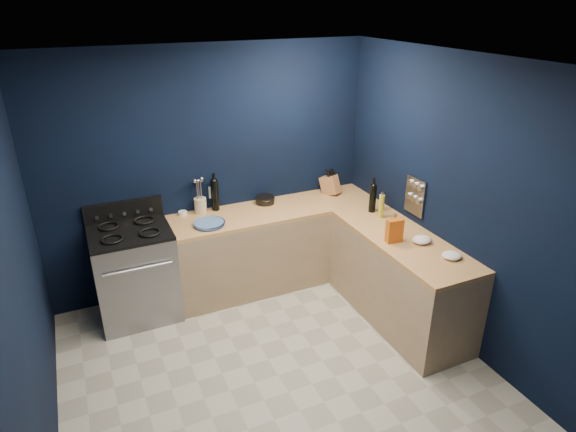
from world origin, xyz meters
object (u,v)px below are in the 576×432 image
utensil_crock (200,205)px  crouton_bag (394,231)px  gas_range (136,275)px  plate_stack (209,224)px  knife_block (330,185)px

utensil_crock → crouton_bag: size_ratio=0.71×
gas_range → plate_stack: size_ratio=3.06×
crouton_bag → plate_stack: bearing=149.8°
plate_stack → crouton_bag: size_ratio=1.32×
plate_stack → knife_block: bearing=9.4°
plate_stack → utensil_crock: 0.35m
knife_block → crouton_bag: (-0.04, -1.31, 0.01)m
gas_range → knife_block: (2.27, 0.15, 0.55)m
utensil_crock → knife_block: bearing=-3.6°
plate_stack → knife_block: knife_block is taller
utensil_crock → knife_block: 1.51m
plate_stack → utensil_crock: utensil_crock is taller
crouton_bag → gas_range: bearing=158.1°
utensil_crock → knife_block: size_ratio=0.75×
utensil_crock → knife_block: knife_block is taller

